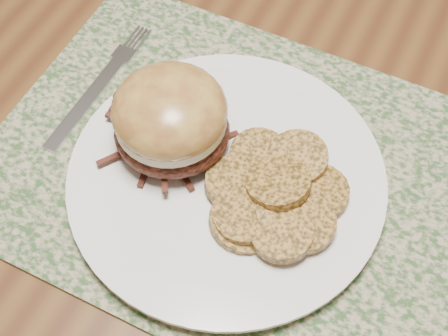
% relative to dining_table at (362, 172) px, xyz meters
% --- Properties ---
extents(dining_table, '(1.50, 0.90, 0.75)m').
position_rel_dining_table_xyz_m(dining_table, '(0.00, 0.00, 0.00)').
color(dining_table, brown).
rests_on(dining_table, ground).
extents(placemat, '(0.45, 0.33, 0.00)m').
position_rel_dining_table_xyz_m(placemat, '(-0.09, -0.10, 0.08)').
color(placemat, '#304F28').
rests_on(placemat, dining_table).
extents(dinner_plate, '(0.26, 0.26, 0.02)m').
position_rel_dining_table_xyz_m(dinner_plate, '(-0.10, -0.12, 0.09)').
color(dinner_plate, white).
rests_on(dinner_plate, placemat).
extents(pork_sandwich, '(0.13, 0.12, 0.08)m').
position_rel_dining_table_xyz_m(pork_sandwich, '(-0.16, -0.11, 0.14)').
color(pork_sandwich, black).
rests_on(pork_sandwich, dinner_plate).
extents(roasted_potatoes, '(0.13, 0.14, 0.03)m').
position_rel_dining_table_xyz_m(roasted_potatoes, '(-0.05, -0.13, 0.11)').
color(roasted_potatoes, '#A47230').
rests_on(roasted_potatoes, dinner_plate).
extents(fork, '(0.02, 0.17, 0.00)m').
position_rel_dining_table_xyz_m(fork, '(-0.26, -0.07, 0.09)').
color(fork, silver).
rests_on(fork, placemat).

